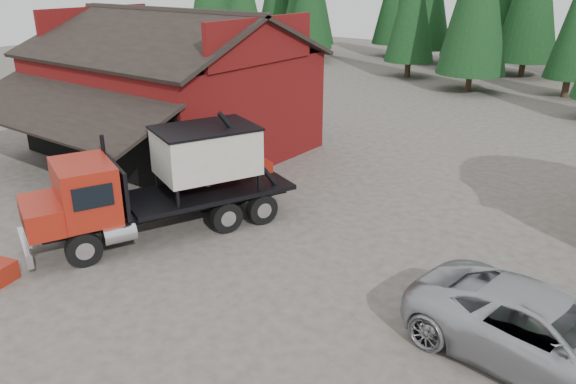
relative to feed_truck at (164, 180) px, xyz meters
The scene contains 6 objects.
ground 4.83m from the feed_truck, 37.59° to the right, with size 120.00×120.00×0.00m, color #4F473E.
red_barn 10.45m from the feed_truck, 136.15° to the left, with size 12.80×13.63×7.18m.
conifer_backdrop 39.52m from the feed_truck, 84.94° to the left, with size 76.00×16.00×16.00m, color #113317, non-canonical shape.
near_pine_a 31.67m from the feed_truck, 126.18° to the left, with size 4.40×4.40×11.40m.
feed_truck is the anchor object (origin of this frame).
silver_car 12.94m from the feed_truck, ahead, with size 3.09×6.70×1.86m, color #B8BAC0.
Camera 1 is at (11.16, -9.46, 8.91)m, focal length 35.00 mm.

